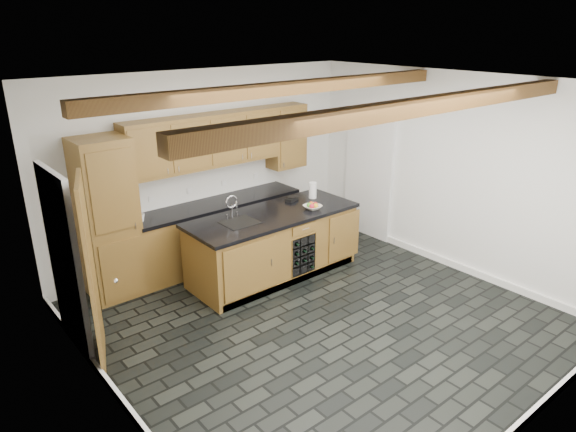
% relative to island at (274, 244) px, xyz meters
% --- Properties ---
extents(ground, '(5.00, 5.00, 0.00)m').
position_rel_island_xyz_m(ground, '(-0.31, -1.28, -0.46)').
color(ground, black).
rests_on(ground, ground).
extents(room_shell, '(5.01, 5.00, 5.00)m').
position_rel_island_xyz_m(room_shell, '(-0.39, -0.75, 1.06)').
color(room_shell, white).
rests_on(room_shell, ground).
extents(back_cabinetry, '(3.65, 0.62, 2.20)m').
position_rel_island_xyz_m(back_cabinetry, '(-0.68, 0.95, 0.51)').
color(back_cabinetry, brown).
rests_on(back_cabinetry, ground).
extents(island, '(2.48, 0.96, 0.93)m').
position_rel_island_xyz_m(island, '(0.00, 0.00, 0.00)').
color(island, brown).
rests_on(island, ground).
extents(faucet, '(0.45, 0.40, 0.34)m').
position_rel_island_xyz_m(faucet, '(-0.56, 0.05, 0.50)').
color(faucet, black).
rests_on(faucet, island).
extents(kitchen_scale, '(0.23, 0.17, 0.06)m').
position_rel_island_xyz_m(kitchen_scale, '(0.54, 0.26, 0.50)').
color(kitchen_scale, black).
rests_on(kitchen_scale, island).
extents(fruit_bowl, '(0.25, 0.25, 0.06)m').
position_rel_island_xyz_m(fruit_bowl, '(0.53, -0.21, 0.50)').
color(fruit_bowl, silver).
rests_on(fruit_bowl, island).
extents(fruit_cluster, '(0.16, 0.17, 0.07)m').
position_rel_island_xyz_m(fruit_cluster, '(0.53, -0.21, 0.53)').
color(fruit_cluster, '#B0171C').
rests_on(fruit_cluster, fruit_bowl).
extents(paper_towel, '(0.11, 0.11, 0.24)m').
position_rel_island_xyz_m(paper_towel, '(0.86, 0.16, 0.59)').
color(paper_towel, white).
rests_on(paper_towel, island).
extents(mug, '(0.13, 0.13, 0.10)m').
position_rel_island_xyz_m(mug, '(-1.54, 0.88, 0.52)').
color(mug, white).
rests_on(mug, back_cabinetry).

